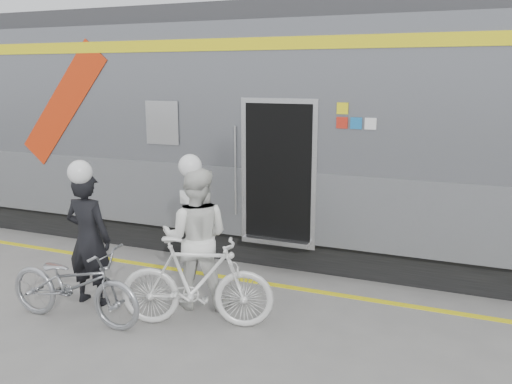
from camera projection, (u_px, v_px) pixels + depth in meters
The scene contains 9 objects.
ground at pixel (148, 341), 6.26m from camera, with size 90.00×90.00×0.00m, color slate.
train at pixel (197, 126), 10.20m from camera, with size 24.00×3.17×4.10m.
safety_strip at pixel (228, 277), 8.20m from camera, with size 24.00×0.12×0.01m, color yellow.
man at pixel (89, 239), 7.14m from camera, with size 0.65×0.43×1.79m, color black.
bicycle_left at pixel (74, 284), 6.65m from camera, with size 0.65×1.87×0.98m, color #93959A.
woman at pixel (196, 238), 7.06m from camera, with size 0.90×0.70×1.86m, color white.
bicycle_right at pixel (197, 282), 6.53m from camera, with size 0.53×1.88×1.13m, color silver.
helmet_man at pixel (83, 160), 6.92m from camera, with size 0.31×0.31×0.31m, color white.
helmet_woman at pixel (194, 156), 6.83m from camera, with size 0.30×0.30×0.30m, color white.
Camera 1 is at (3.37, -4.82, 3.02)m, focal length 38.00 mm.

